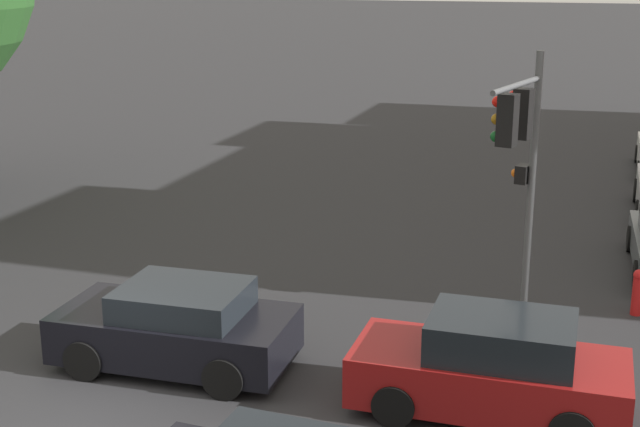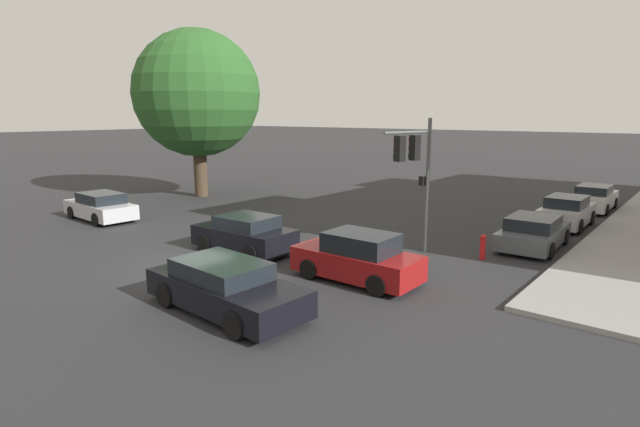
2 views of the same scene
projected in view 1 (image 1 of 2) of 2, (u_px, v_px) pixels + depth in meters
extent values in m
cylinder|color=#515456|center=(532.00, 185.00, 16.80)|extent=(0.14, 0.14, 5.04)
cylinder|color=#515456|center=(517.00, 85.00, 15.31)|extent=(0.64, 2.27, 0.10)
cube|color=black|center=(523.00, 114.00, 15.77)|extent=(0.36, 0.36, 0.90)
sphere|color=red|center=(513.00, 96.00, 15.79)|extent=(0.20, 0.20, 0.20)
sphere|color=#99660F|center=(512.00, 113.00, 15.87)|extent=(0.20, 0.20, 0.20)
sphere|color=#0F511E|center=(511.00, 130.00, 15.95)|extent=(0.20, 0.20, 0.20)
cube|color=black|center=(507.00, 120.00, 15.14)|extent=(0.36, 0.36, 0.90)
sphere|color=red|center=(498.00, 102.00, 15.15)|extent=(0.20, 0.20, 0.20)
sphere|color=#99660F|center=(497.00, 119.00, 15.24)|extent=(0.20, 0.20, 0.20)
sphere|color=#0F511E|center=(496.00, 136.00, 15.32)|extent=(0.20, 0.20, 0.20)
cube|color=black|center=(523.00, 174.00, 16.84)|extent=(0.30, 0.39, 0.35)
sphere|color=orange|center=(516.00, 173.00, 16.91)|extent=(0.18, 0.18, 0.18)
cube|color=maroon|center=(488.00, 378.00, 13.35)|extent=(4.09, 1.76, 0.78)
cube|color=black|center=(502.00, 337.00, 13.12)|extent=(2.13, 1.53, 0.60)
cylinder|color=black|center=(394.00, 405.00, 13.04)|extent=(0.65, 0.23, 0.65)
cylinder|color=black|center=(416.00, 360.00, 14.52)|extent=(0.65, 0.23, 0.65)
cylinder|color=black|center=(576.00, 381.00, 13.79)|extent=(0.65, 0.23, 0.65)
cube|color=black|center=(176.00, 333.00, 14.94)|extent=(3.99, 2.05, 0.78)
cube|color=black|center=(183.00, 300.00, 14.73)|extent=(2.10, 1.75, 0.46)
cylinder|color=black|center=(85.00, 360.00, 14.49)|extent=(0.69, 0.25, 0.68)
cylinder|color=black|center=(136.00, 319.00, 16.15)|extent=(0.69, 0.25, 0.68)
cylinder|color=black|center=(224.00, 378.00, 13.85)|extent=(0.69, 0.25, 0.68)
cylinder|color=black|center=(262.00, 334.00, 15.51)|extent=(0.69, 0.25, 0.68)
cylinder|color=black|center=(632.00, 239.00, 20.92)|extent=(0.24, 0.62, 0.62)
cylinder|color=black|center=(639.00, 275.00, 18.52)|extent=(0.24, 0.62, 0.62)
cylinder|color=black|center=(638.00, 190.00, 25.26)|extent=(0.22, 0.67, 0.67)
cylinder|color=black|center=(640.00, 213.00, 23.00)|extent=(0.22, 0.67, 0.67)
cylinder|color=black|center=(638.00, 154.00, 30.27)|extent=(0.22, 0.60, 0.60)
cylinder|color=black|center=(640.00, 170.00, 27.89)|extent=(0.22, 0.60, 0.60)
cylinder|color=red|center=(637.00, 296.00, 17.14)|extent=(0.20, 0.20, 0.75)
sphere|color=red|center=(639.00, 275.00, 17.02)|extent=(0.22, 0.22, 0.22)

